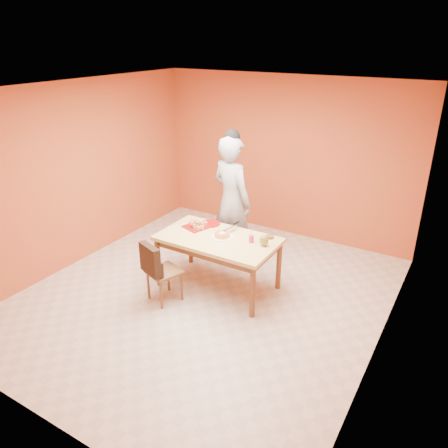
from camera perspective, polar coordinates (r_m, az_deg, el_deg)
The scene contains 17 objects.
floor at distance 6.03m, azimuth -2.50°, elevation -9.32°, with size 5.00×5.00×0.00m, color beige.
ceiling at distance 5.09m, azimuth -3.06°, elevation 17.09°, with size 5.00×5.00×0.00m, color white.
wall_back at distance 7.52m, azimuth 7.95°, elevation 8.58°, with size 4.50×4.50×0.00m, color #BE482B.
wall_left at distance 6.86m, azimuth -18.71°, elevation 6.07°, with size 5.00×5.00×0.00m, color #BE482B.
wall_right at distance 4.65m, azimuth 21.03°, elevation -2.54°, with size 5.00×5.00×0.00m, color #BE482B.
dining_table at distance 5.91m, azimuth -0.80°, elevation -2.61°, with size 1.60×0.90×0.76m.
dining_chair at distance 5.76m, azimuth -7.97°, elevation -6.04°, with size 0.51×0.57×0.86m.
pastry_pile at distance 6.16m, azimuth -3.65°, elevation 0.09°, with size 0.27×0.27×0.09m, color tan, non-canonical shape.
person at distance 6.50m, azimuth 1.02°, elevation 3.01°, with size 0.72×0.47×1.98m, color gray.
pastry_platter at distance 6.18m, azimuth -3.64°, elevation -0.36°, with size 0.30×0.30×0.02m, color maroon.
red_dinner_plate at distance 6.28m, azimuth -1.74°, elevation 0.07°, with size 0.28×0.28×0.02m, color maroon.
white_cake_plate at distance 5.88m, azimuth -0.24°, elevation -1.66°, with size 0.30×0.30×0.01m, color white.
sponge_cake at distance 5.86m, azimuth -0.25°, elevation -1.41°, with size 0.21×0.21×0.05m, color gold.
cake_server at distance 5.99m, azimuth 0.73°, elevation -0.54°, with size 0.05×0.26×0.01m, color silver.
egg_ornament at distance 5.63m, azimuth 5.22°, elevation -2.12°, with size 0.13×0.10×0.16m, color olive.
magenta_glass at distance 5.73m, azimuth 3.60°, elevation -1.94°, with size 0.07×0.07×0.10m, color #C21D75.
checker_tin at distance 5.88m, azimuth 5.95°, elevation -1.66°, with size 0.11×0.11×0.03m, color #351F0E.
Camera 1 is at (2.82, -4.19, 3.28)m, focal length 35.00 mm.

